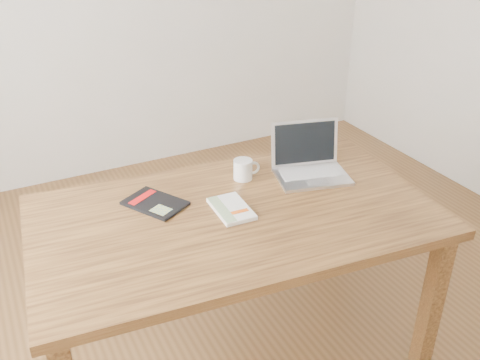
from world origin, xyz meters
name	(u,v)px	position (x,y,z in m)	size (l,w,h in m)	color
room	(243,49)	(-0.07, 0.00, 1.36)	(4.04, 4.04, 2.70)	brown
desk	(236,232)	(-0.13, -0.06, 0.66)	(1.61, 1.01, 0.75)	#57371A
white_guidebook	(231,209)	(-0.14, -0.04, 0.76)	(0.13, 0.21, 0.02)	beige
black_guidebook	(155,203)	(-0.39, 0.13, 0.76)	(0.25, 0.28, 0.01)	black
laptop	(309,164)	(0.30, 0.08, 0.80)	(0.35, 0.31, 0.21)	silver
coffee_mug	(244,169)	(0.02, 0.17, 0.80)	(0.12, 0.08, 0.09)	white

